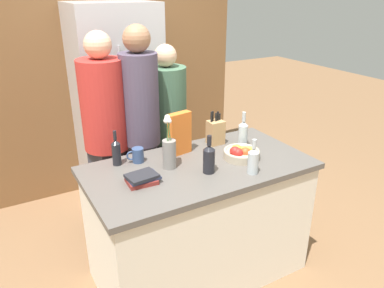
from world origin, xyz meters
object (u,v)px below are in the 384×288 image
Objects in this scene: cereal_box at (179,134)px; person_in_red_tee at (167,126)px; flower_vase at (169,151)px; refrigerator at (118,106)px; bottle_wine at (243,133)px; knife_block at (216,132)px; coffee_mug at (137,155)px; person_in_blue at (141,123)px; fruit_bowl at (241,153)px; bottle_water at (209,158)px; bottle_oil at (253,160)px; person_at_sink at (106,131)px; book_stack at (142,178)px; bottle_vinegar at (116,151)px.

person_in_red_tee reaches higher than cereal_box.
person_in_red_tee is (0.36, 0.76, -0.13)m from flower_vase.
bottle_wine is at bearing -67.65° from refrigerator.
knife_block is 2.20× the size of coffee_mug.
flower_vase is at bearing -140.03° from person_in_red_tee.
refrigerator is 1.07× the size of person_in_blue.
knife_block is (0.38, -1.15, 0.05)m from refrigerator.
bottle_water is (-0.31, -0.07, 0.06)m from fruit_bowl.
bottle_oil reaches higher than coffee_mug.
refrigerator is 0.74m from person_at_sink.
bottle_oil is at bearing -19.16° from book_stack.
bottle_water is 0.97m from person_in_red_tee.
person_in_blue is at bearing 85.20° from flower_vase.
cereal_box is at bearing -48.76° from person_in_blue.
coffee_mug is 0.15m from bottle_vinegar.
bottle_water is (0.20, -0.19, -0.02)m from flower_vase.
bottle_wine reaches higher than bottle_oil.
flower_vase is 0.37m from bottle_vinegar.
coffee_mug is 0.47m from person_in_blue.
cereal_box is (0.05, -1.18, 0.11)m from refrigerator.
person_in_red_tee is (0.31, 0.16, -0.13)m from person_in_blue.
cereal_box is at bearing 117.80° from bottle_oil.
person_in_red_tee reaches higher than bottle_wine.
knife_block is at bearing 5.09° from cereal_box.
bottle_wine is at bearing -10.17° from bottle_vinegar.
flower_vase is 1.43× the size of bottle_water.
book_stack is 0.80× the size of bottle_water.
bottle_vinegar reaches higher than coffee_mug.
cereal_box is 1.31× the size of bottle_oil.
bottle_oil is (0.44, -0.34, -0.02)m from flower_vase.
refrigerator is 1.09× the size of person_at_sink.
person_in_red_tee is (0.24, -0.58, -0.06)m from refrigerator.
book_stack is at bearing 160.84° from bottle_oil.
knife_block is at bearing 52.31° from bottle_water.
person_in_blue is (-0.39, 0.94, 0.03)m from bottle_oil.
fruit_bowl is at bearing -105.45° from person_in_red_tee.
person_at_sink is at bearing -171.72° from person_in_blue.
fruit_bowl is 0.83× the size of cereal_box.
bottle_water is (0.44, -0.09, 0.07)m from book_stack.
coffee_mug is at bearing 154.90° from fruit_bowl.
bottle_water is at bearing -124.56° from person_in_red_tee.
person_at_sink is at bearing 107.49° from flower_vase.
bottle_oil is at bearing -107.37° from fruit_bowl.
refrigerator is 7.02× the size of bottle_wine.
cereal_box is at bearing 94.52° from bottle_water.
book_stack is 1.06m from person_in_red_tee.
person_in_red_tee is (0.19, 0.59, -0.16)m from cereal_box.
bottle_vinegar is 0.52m from person_in_blue.
cereal_box is 0.18× the size of person_at_sink.
flower_vase reaches higher than fruit_bowl.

